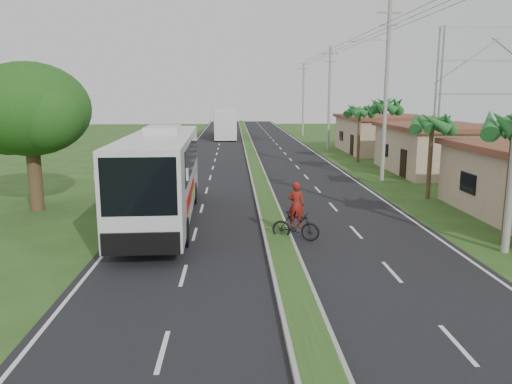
{
  "coord_description": "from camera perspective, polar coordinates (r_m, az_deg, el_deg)",
  "views": [
    {
      "loc": [
        -1.82,
        -15.76,
        5.87
      ],
      "look_at": [
        -0.85,
        5.2,
        1.8
      ],
      "focal_mm": 35.0,
      "sensor_mm": 36.0,
      "label": 1
    }
  ],
  "objects": [
    {
      "name": "shop_mid",
      "position": [
        41.14,
        20.07,
        4.71
      ],
      "size": [
        7.6,
        10.6,
        3.67
      ],
      "color": "tan",
      "rests_on": "ground"
    },
    {
      "name": "palm_verge_b",
      "position": [
        29.98,
        19.51,
        7.46
      ],
      "size": [
        2.4,
        2.4,
        5.05
      ],
      "color": "#473321",
      "rests_on": "ground"
    },
    {
      "name": "ground",
      "position": [
        16.92,
        3.75,
        -9.35
      ],
      "size": [
        180.0,
        180.0,
        0.0
      ],
      "primitive_type": "plane",
      "color": "#27471A",
      "rests_on": "ground"
    },
    {
      "name": "palm_verge_c",
      "position": [
        36.36,
        14.55,
        9.45
      ],
      "size": [
        2.4,
        2.4,
        5.85
      ],
      "color": "#473321",
      "rests_on": "ground"
    },
    {
      "name": "shade_tree",
      "position": [
        27.77,
        -24.66,
        8.25
      ],
      "size": [
        6.3,
        6.0,
        7.54
      ],
      "color": "#473321",
      "rests_on": "ground"
    },
    {
      "name": "median_strip",
      "position": [
        36.27,
        0.27,
        1.83
      ],
      "size": [
        1.2,
        160.0,
        0.18
      ],
      "color": "gray",
      "rests_on": "ground"
    },
    {
      "name": "coach_bus_far",
      "position": [
        70.77,
        -3.66,
        7.97
      ],
      "size": [
        3.41,
        13.31,
        3.85
      ],
      "rotation": [
        0.0,
        0.0,
        0.04
      ],
      "color": "white",
      "rests_on": "ground"
    },
    {
      "name": "lane_edge_left",
      "position": [
        36.57,
        -10.27,
        1.56
      ],
      "size": [
        0.12,
        160.0,
        0.01
      ],
      "primitive_type": "cube",
      "color": "silver",
      "rests_on": "ground"
    },
    {
      "name": "billboard_lattice",
      "position": [
        51.6,
        25.36,
        11.0
      ],
      "size": [
        10.18,
        1.18,
        12.07
      ],
      "color": "gray",
      "rests_on": "ground"
    },
    {
      "name": "utility_pole_c",
      "position": [
        54.74,
        8.38,
        10.65
      ],
      "size": [
        1.6,
        0.28,
        11.0
      ],
      "color": "gray",
      "rests_on": "ground"
    },
    {
      "name": "palm_verge_d",
      "position": [
        45.17,
        11.77,
        9.07
      ],
      "size": [
        2.4,
        2.4,
        5.25
      ],
      "color": "#473321",
      "rests_on": "ground"
    },
    {
      "name": "road_asphalt",
      "position": [
        36.29,
        0.27,
        1.68
      ],
      "size": [
        14.0,
        160.0,
        0.02
      ],
      "primitive_type": "cube",
      "color": "black",
      "rests_on": "ground"
    },
    {
      "name": "utility_pole_b",
      "position": [
        35.3,
        14.6,
        11.26
      ],
      "size": [
        3.2,
        0.28,
        12.0
      ],
      "color": "gray",
      "rests_on": "ground"
    },
    {
      "name": "coach_bus_main",
      "position": [
        23.86,
        -10.77,
        2.47
      ],
      "size": [
        3.27,
        13.7,
        4.4
      ],
      "rotation": [
        0.0,
        0.0,
        0.03
      ],
      "color": "silver",
      "rests_on": "ground"
    },
    {
      "name": "lane_edge_right",
      "position": [
        37.23,
        10.63,
        1.71
      ],
      "size": [
        0.12,
        160.0,
        0.01
      ],
      "primitive_type": "cube",
      "color": "silver",
      "rests_on": "ground"
    },
    {
      "name": "shop_far",
      "position": [
        54.27,
        14.41,
        6.47
      ],
      "size": [
        8.6,
        11.6,
        3.82
      ],
      "color": "tan",
      "rests_on": "ground"
    },
    {
      "name": "motorcyclist",
      "position": [
        20.48,
        4.58,
        -3.18
      ],
      "size": [
        2.07,
        1.22,
        2.44
      ],
      "rotation": [
        0.0,
        0.0,
        -0.36
      ],
      "color": "black",
      "rests_on": "ground"
    },
    {
      "name": "utility_pole_d",
      "position": [
        74.48,
        5.42,
        10.58
      ],
      "size": [
        1.6,
        0.28,
        10.5
      ],
      "color": "gray",
      "rests_on": "ground"
    }
  ]
}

